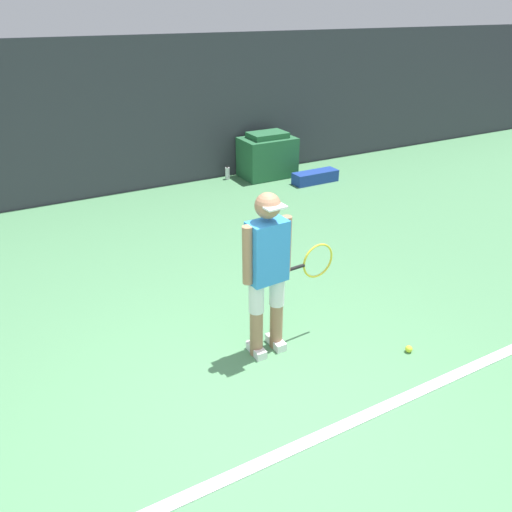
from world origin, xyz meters
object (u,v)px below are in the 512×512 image
tennis_player (269,269)px  tennis_ball (409,349)px  equipment_bag (315,177)px  covered_chair (267,156)px  water_bottle (227,173)px

tennis_player → tennis_ball: bearing=-34.3°
tennis_player → equipment_bag: tennis_player is taller
covered_chair → equipment_bag: 0.99m
covered_chair → tennis_ball: bearing=-105.8°
water_bottle → tennis_player: bearing=-111.6°
covered_chair → water_bottle: (-0.74, 0.19, -0.27)m
tennis_ball → tennis_player: bearing=149.3°
equipment_bag → water_bottle: (-1.32, 0.94, 0.01)m
covered_chair → water_bottle: 0.81m
tennis_player → equipment_bag: bearing=46.5°
water_bottle → tennis_ball: bearing=-97.9°
tennis_player → tennis_ball: 1.56m
tennis_player → covered_chair: 5.33m
tennis_player → equipment_bag: (3.21, 3.85, -0.76)m
tennis_ball → water_bottle: bearing=82.1°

